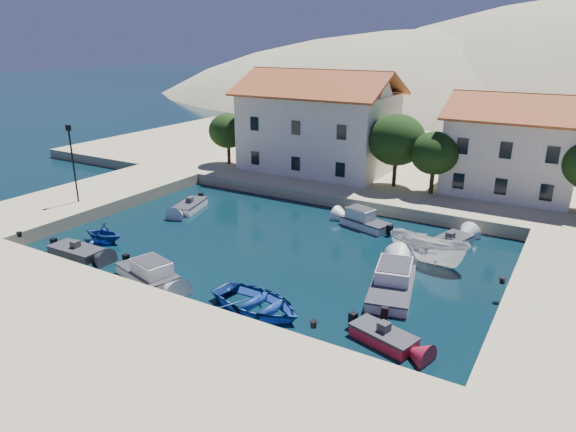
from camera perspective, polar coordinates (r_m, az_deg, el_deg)
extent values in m
plane|color=black|center=(28.25, -12.71, -10.10)|extent=(400.00, 400.00, 0.00)
cube|color=tan|center=(24.71, -22.57, -14.47)|extent=(52.00, 12.00, 1.00)
cube|color=tan|center=(47.55, -21.40, 1.84)|extent=(8.00, 20.00, 1.00)
cube|color=tan|center=(59.10, 14.80, 5.73)|extent=(80.00, 36.00, 1.00)
ellipsoid|color=tan|center=(134.69, 17.98, 3.78)|extent=(198.00, 126.00, 72.00)
cube|color=beige|center=(51.98, 3.39, 9.34)|extent=(14.00, 9.00, 7.50)
pyramid|color=brown|center=(51.38, 3.50, 14.68)|extent=(14.70, 9.45, 2.20)
cube|color=beige|center=(47.75, 23.62, 6.29)|extent=(10.00, 8.00, 6.50)
pyramid|color=brown|center=(47.11, 24.30, 11.20)|extent=(10.50, 8.40, 1.80)
cylinder|color=#382314|center=(54.70, -6.60, 7.08)|extent=(0.36, 0.36, 2.50)
ellipsoid|color=black|center=(54.28, -6.69, 9.40)|extent=(4.00, 4.00, 3.60)
cylinder|color=#382314|center=(46.72, 11.77, 5.03)|extent=(0.36, 0.36, 3.00)
ellipsoid|color=black|center=(46.16, 11.99, 8.28)|extent=(5.00, 5.00, 4.50)
cylinder|color=#382314|center=(45.35, 15.70, 3.96)|extent=(0.36, 0.36, 2.50)
ellipsoid|color=black|center=(44.84, 15.96, 6.74)|extent=(4.00, 4.00, 3.60)
cylinder|color=black|center=(44.37, -22.73, 5.19)|extent=(0.14, 0.14, 6.00)
cube|color=black|center=(43.82, -23.23, 8.99)|extent=(0.35, 0.25, 0.45)
cylinder|color=black|center=(38.76, -27.69, -1.84)|extent=(0.36, 0.36, 0.30)
cylinder|color=black|center=(24.09, 2.84, -11.94)|extent=(0.36, 0.36, 0.30)
cylinder|color=black|center=(30.31, 22.72, -6.65)|extent=(0.36, 0.36, 0.30)
cube|color=#343439|center=(36.57, -22.44, -3.76)|extent=(3.71, 1.71, 0.90)
cube|color=#343439|center=(36.45, -22.51, -3.28)|extent=(3.80, 1.74, 0.10)
cube|color=#343439|center=(36.38, -22.55, -2.96)|extent=(0.51, 0.51, 0.50)
cube|color=silver|center=(31.76, -15.34, -6.40)|extent=(4.67, 2.94, 0.90)
cube|color=#343439|center=(31.62, -15.39, -5.86)|extent=(4.78, 3.00, 0.10)
cube|color=silver|center=(31.47, -15.45, -5.25)|extent=(2.63, 2.13, 0.90)
imported|color=navy|center=(27.61, -3.46, -10.35)|extent=(5.91, 4.58, 1.12)
cube|color=maroon|center=(25.21, 10.54, -13.14)|extent=(3.33, 2.16, 0.90)
cube|color=#343439|center=(25.03, 10.58, -12.50)|extent=(3.41, 2.21, 0.10)
cube|color=#343439|center=(24.92, 10.61, -12.07)|extent=(0.62, 0.62, 0.50)
cube|color=silver|center=(29.75, 11.46, -7.88)|extent=(3.41, 5.81, 0.90)
cube|color=#343439|center=(29.61, 11.50, -7.31)|extent=(3.48, 5.94, 0.10)
cube|color=silver|center=(29.45, 11.55, -6.67)|extent=(2.49, 3.24, 0.90)
imported|color=silver|center=(34.14, 15.17, -5.00)|extent=(5.58, 2.79, 2.06)
cube|color=silver|center=(37.00, 17.51, -2.90)|extent=(2.63, 3.93, 0.90)
cube|color=#343439|center=(36.88, 17.56, -2.42)|extent=(2.68, 4.02, 0.10)
cube|color=#343439|center=(36.80, 17.59, -2.11)|extent=(0.62, 0.62, 0.50)
imported|color=navy|center=(38.50, -19.75, -2.69)|extent=(3.36, 3.00, 1.60)
cube|color=silver|center=(43.71, -10.82, 1.05)|extent=(2.47, 3.88, 0.90)
cube|color=#343439|center=(43.61, -10.85, 1.46)|extent=(2.52, 3.97, 0.10)
cube|color=#343439|center=(43.55, -10.87, 1.74)|extent=(0.61, 0.61, 0.50)
cube|color=silver|center=(39.22, 8.59, -0.94)|extent=(4.04, 2.60, 0.90)
cube|color=#343439|center=(39.11, 8.61, -0.48)|extent=(4.13, 2.66, 0.10)
cube|color=silver|center=(38.99, 8.64, 0.03)|extent=(2.29, 1.86, 0.90)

